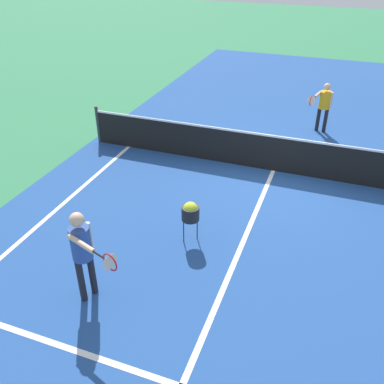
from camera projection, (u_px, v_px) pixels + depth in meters
name	position (u px, v px, depth m)	size (l,w,h in m)	color
ground_plane	(273.00, 171.00, 10.71)	(60.00, 60.00, 0.00)	#337F51
court_surface_inbounds	(273.00, 171.00, 10.71)	(10.62, 24.40, 0.00)	#234C93
line_center_service	(242.00, 245.00, 8.15)	(0.10, 6.40, 0.01)	white
net	(275.00, 153.00, 10.45)	(10.19, 0.09, 1.07)	#33383D
player_near	(82.00, 248.00, 6.45)	(1.09, 0.78, 1.65)	black
player_far	(324.00, 103.00, 12.36)	(0.66, 1.10, 1.48)	black
ball_hopper	(190.00, 212.00, 7.92)	(0.34, 0.34, 0.87)	black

